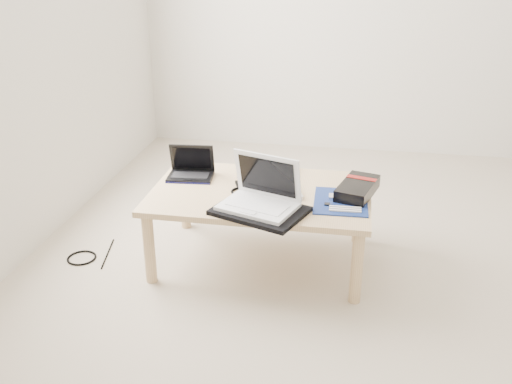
% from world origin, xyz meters
% --- Properties ---
extents(ground, '(4.00, 4.00, 0.00)m').
position_xyz_m(ground, '(0.00, 0.00, 0.00)').
color(ground, beige).
rests_on(ground, ground).
extents(coffee_table, '(1.10, 0.70, 0.40)m').
position_xyz_m(coffee_table, '(-0.76, 0.11, 0.35)').
color(coffee_table, tan).
rests_on(coffee_table, ground).
extents(book, '(0.29, 0.25, 0.03)m').
position_xyz_m(book, '(-0.77, 0.36, 0.41)').
color(book, black).
rests_on(book, coffee_table).
extents(netbook, '(0.25, 0.19, 0.17)m').
position_xyz_m(netbook, '(-1.16, 0.24, 0.44)').
color(netbook, black).
rests_on(netbook, coffee_table).
extents(tablet, '(0.31, 0.27, 0.01)m').
position_xyz_m(tablet, '(-0.76, 0.15, 0.41)').
color(tablet, black).
rests_on(tablet, coffee_table).
extents(remote, '(0.13, 0.23, 0.02)m').
position_xyz_m(remote, '(-0.60, 0.13, 0.41)').
color(remote, silver).
rests_on(remote, coffee_table).
extents(neoprene_sleeve, '(0.48, 0.42, 0.02)m').
position_xyz_m(neoprene_sleeve, '(-0.72, -0.14, 0.41)').
color(neoprene_sleeve, black).
rests_on(neoprene_sleeve, coffee_table).
extents(white_laptop, '(0.40, 0.34, 0.24)m').
position_xyz_m(white_laptop, '(-0.72, -0.10, 0.47)').
color(white_laptop, white).
rests_on(white_laptop, neoprene_sleeve).
extents(motherboard, '(0.27, 0.33, 0.01)m').
position_xyz_m(motherboard, '(-0.35, 0.05, 0.40)').
color(motherboard, navy).
rests_on(motherboard, coffee_table).
extents(gpu_box, '(0.23, 0.33, 0.07)m').
position_xyz_m(gpu_box, '(-0.28, 0.15, 0.43)').
color(gpu_box, black).
rests_on(gpu_box, coffee_table).
extents(cable_coil, '(0.11, 0.11, 0.01)m').
position_xyz_m(cable_coil, '(-0.86, 0.07, 0.41)').
color(cable_coil, black).
rests_on(cable_coil, coffee_table).
extents(floor_cable_coil, '(0.19, 0.19, 0.01)m').
position_xyz_m(floor_cable_coil, '(-1.70, -0.05, 0.01)').
color(floor_cable_coil, black).
rests_on(floor_cable_coil, ground).
extents(floor_cable_trail, '(0.07, 0.31, 0.01)m').
position_xyz_m(floor_cable_trail, '(-1.59, 0.02, 0.00)').
color(floor_cable_trail, black).
rests_on(floor_cable_trail, ground).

